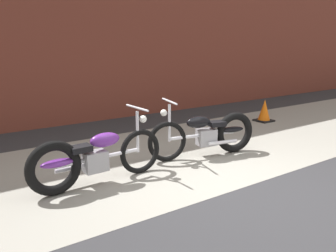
# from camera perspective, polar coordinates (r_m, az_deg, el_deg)

# --- Properties ---
(ground_plane) EXTENTS (80.00, 80.00, 0.00)m
(ground_plane) POSITION_cam_1_polar(r_m,az_deg,el_deg) (4.84, 11.99, -10.12)
(ground_plane) COLOR #2D2D30
(sidewalk_slab) EXTENTS (36.00, 3.50, 0.01)m
(sidewalk_slab) POSITION_cam_1_polar(r_m,az_deg,el_deg) (6.08, 0.02, -4.74)
(sidewalk_slab) COLOR gray
(sidewalk_slab) RESTS_ON ground
(brick_building_wall) EXTENTS (36.00, 0.50, 5.20)m
(brick_building_wall) POSITION_cam_1_polar(r_m,az_deg,el_deg) (8.86, -13.33, 17.75)
(brick_building_wall) COLOR brown
(brick_building_wall) RESTS_ON ground
(motorcycle_purple) EXTENTS (2.01, 0.58, 1.03)m
(motorcycle_purple) POSITION_cam_1_polar(r_m,az_deg,el_deg) (4.80, -12.87, -5.26)
(motorcycle_purple) COLOR black
(motorcycle_purple) RESTS_ON ground
(motorcycle_black) EXTENTS (1.98, 0.71, 1.03)m
(motorcycle_black) POSITION_cam_1_polar(r_m,az_deg,el_deg) (5.98, 7.05, -1.23)
(motorcycle_black) COLOR black
(motorcycle_black) RESTS_ON ground
(traffic_cone) EXTENTS (0.40, 0.40, 0.55)m
(traffic_cone) POSITION_cam_1_polar(r_m,az_deg,el_deg) (8.89, 15.70, 2.34)
(traffic_cone) COLOR orange
(traffic_cone) RESTS_ON ground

